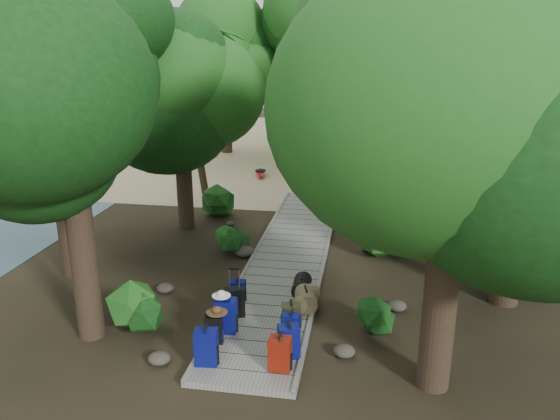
% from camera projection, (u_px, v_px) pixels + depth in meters
% --- Properties ---
extents(ground, '(120.00, 120.00, 0.00)m').
position_uv_depth(ground, '(284.00, 273.00, 13.97)').
color(ground, '#322919').
rests_on(ground, ground).
extents(sand_beach, '(40.00, 22.00, 0.02)m').
position_uv_depth(sand_beach, '(332.00, 150.00, 28.99)').
color(sand_beach, tan).
rests_on(sand_beach, ground).
extents(distant_hill, '(32.00, 16.00, 12.00)m').
position_uv_depth(distant_hill, '(18.00, 86.00, 65.35)').
color(distant_hill, black).
rests_on(distant_hill, ground).
extents(boardwalk, '(2.00, 12.00, 0.12)m').
position_uv_depth(boardwalk, '(290.00, 256.00, 14.89)').
color(boardwalk, gray).
rests_on(boardwalk, ground).
extents(backpack_left_a, '(0.43, 0.32, 0.76)m').
position_uv_depth(backpack_left_a, '(206.00, 345.00, 9.80)').
color(backpack_left_a, '#070867').
rests_on(backpack_left_a, boardwalk).
extents(backpack_left_b, '(0.39, 0.31, 0.63)m').
position_uv_depth(backpack_left_b, '(214.00, 328.00, 10.51)').
color(backpack_left_b, black).
rests_on(backpack_left_b, boardwalk).
extents(backpack_left_c, '(0.43, 0.31, 0.78)m').
position_uv_depth(backpack_left_c, '(226.00, 314.00, 10.89)').
color(backpack_left_c, '#070867').
rests_on(backpack_left_c, boardwalk).
extents(backpack_left_d, '(0.34, 0.25, 0.52)m').
position_uv_depth(backpack_left_d, '(238.00, 289.00, 12.21)').
color(backpack_left_d, '#070867').
rests_on(backpack_left_d, boardwalk).
extents(backpack_right_a, '(0.40, 0.29, 0.70)m').
position_uv_depth(backpack_right_a, '(280.00, 352.00, 9.64)').
color(backpack_right_a, maroon).
rests_on(backpack_right_a, boardwalk).
extents(backpack_right_b, '(0.46, 0.39, 0.70)m').
position_uv_depth(backpack_right_b, '(289.00, 340.00, 10.02)').
color(backpack_right_b, '#070867').
rests_on(backpack_right_b, boardwalk).
extents(backpack_right_c, '(0.36, 0.28, 0.57)m').
position_uv_depth(backpack_right_c, '(291.00, 325.00, 10.67)').
color(backpack_right_c, '#070867').
rests_on(backpack_right_c, boardwalk).
extents(backpack_right_d, '(0.42, 0.34, 0.56)m').
position_uv_depth(backpack_right_d, '(291.00, 314.00, 11.07)').
color(backpack_right_d, '#373E1A').
rests_on(backpack_right_d, boardwalk).
extents(duffel_right_khaki, '(0.59, 0.74, 0.43)m').
position_uv_depth(duffel_right_khaki, '(306.00, 299.00, 11.87)').
color(duffel_right_khaki, brown).
rests_on(duffel_right_khaki, boardwalk).
extents(duffel_right_black, '(0.42, 0.65, 0.40)m').
position_uv_depth(duffel_right_black, '(302.00, 285.00, 12.55)').
color(duffel_right_black, black).
rests_on(duffel_right_black, boardwalk).
extents(suitcase_on_boardwalk, '(0.46, 0.35, 0.64)m').
position_uv_depth(suitcase_on_boardwalk, '(235.00, 302.00, 11.50)').
color(suitcase_on_boardwalk, black).
rests_on(suitcase_on_boardwalk, boardwalk).
extents(lone_suitcase_on_sand, '(0.44, 0.29, 0.64)m').
position_uv_depth(lone_suitcase_on_sand, '(329.00, 181.00, 21.54)').
color(lone_suitcase_on_sand, black).
rests_on(lone_suitcase_on_sand, sand_beach).
extents(hat_brown, '(0.41, 0.41, 0.12)m').
position_uv_depth(hat_brown, '(217.00, 309.00, 10.42)').
color(hat_brown, '#51351E').
rests_on(hat_brown, backpack_left_b).
extents(hat_white, '(0.37, 0.37, 0.12)m').
position_uv_depth(hat_white, '(221.00, 293.00, 10.75)').
color(hat_white, silver).
rests_on(hat_white, backpack_left_c).
extents(kayak, '(1.39, 3.40, 0.33)m').
position_uv_depth(kayak, '(260.00, 172.00, 23.54)').
color(kayak, '#9E0D10').
rests_on(kayak, sand_beach).
extents(sun_lounger, '(1.03, 2.15, 0.67)m').
position_uv_depth(sun_lounger, '(412.00, 172.00, 22.82)').
color(sun_lounger, silver).
rests_on(sun_lounger, sand_beach).
extents(tree_right_a, '(4.80, 4.80, 8.00)m').
position_uv_depth(tree_right_a, '(454.00, 160.00, 8.28)').
color(tree_right_a, black).
rests_on(tree_right_a, ground).
extents(tree_right_b, '(5.07, 5.07, 9.05)m').
position_uv_depth(tree_right_b, '(530.00, 102.00, 11.09)').
color(tree_right_b, black).
rests_on(tree_right_b, ground).
extents(tree_right_c, '(4.96, 4.96, 8.59)m').
position_uv_depth(tree_right_c, '(417.00, 96.00, 14.31)').
color(tree_right_c, black).
rests_on(tree_right_c, ground).
extents(tree_right_d, '(6.05, 6.05, 11.09)m').
position_uv_depth(tree_right_d, '(491.00, 46.00, 14.81)').
color(tree_right_d, black).
rests_on(tree_right_d, ground).
extents(tree_right_e, '(4.87, 4.87, 8.77)m').
position_uv_depth(tree_right_e, '(441.00, 78.00, 18.96)').
color(tree_right_e, black).
rests_on(tree_right_e, ground).
extents(tree_right_f, '(5.97, 5.97, 10.67)m').
position_uv_depth(tree_right_f, '(506.00, 49.00, 19.99)').
color(tree_right_f, black).
rests_on(tree_right_f, ground).
extents(tree_left_a, '(4.40, 4.40, 7.34)m').
position_uv_depth(tree_left_a, '(72.00, 158.00, 9.97)').
color(tree_left_a, black).
rests_on(tree_left_a, ground).
extents(tree_left_b, '(5.22, 5.22, 9.40)m').
position_uv_depth(tree_left_b, '(53.00, 86.00, 12.60)').
color(tree_left_b, black).
rests_on(tree_left_b, ground).
extents(tree_left_c, '(4.09, 4.09, 7.11)m').
position_uv_depth(tree_left_c, '(181.00, 115.00, 16.26)').
color(tree_left_c, black).
rests_on(tree_left_c, ground).
extents(tree_back_a, '(5.49, 5.49, 9.50)m').
position_uv_depth(tree_back_a, '(309.00, 58.00, 27.06)').
color(tree_back_a, black).
rests_on(tree_back_a, ground).
extents(tree_back_b, '(5.40, 5.40, 9.64)m').
position_uv_depth(tree_back_b, '(370.00, 56.00, 27.35)').
color(tree_back_b, black).
rests_on(tree_back_b, ground).
extents(tree_back_c, '(4.70, 4.70, 8.46)m').
position_uv_depth(tree_back_c, '(427.00, 70.00, 26.45)').
color(tree_back_c, black).
rests_on(tree_back_c, ground).
extents(tree_back_d, '(4.88, 4.88, 8.13)m').
position_uv_depth(tree_back_d, '(225.00, 72.00, 27.16)').
color(tree_back_d, black).
rests_on(tree_back_d, ground).
extents(palm_right_a, '(4.27, 4.27, 7.28)m').
position_uv_depth(palm_right_a, '(396.00, 102.00, 18.60)').
color(palm_right_a, '#103A12').
rests_on(palm_right_a, ground).
extents(palm_right_b, '(4.69, 4.69, 9.07)m').
position_uv_depth(palm_right_b, '(437.00, 68.00, 22.14)').
color(palm_right_b, '#103A12').
rests_on(palm_right_b, ground).
extents(palm_right_c, '(4.04, 4.04, 6.43)m').
position_uv_depth(palm_right_c, '(389.00, 96.00, 24.30)').
color(palm_right_c, '#103A12').
rests_on(palm_right_c, ground).
extents(palm_left_a, '(3.85, 3.85, 6.13)m').
position_uv_depth(palm_left_a, '(196.00, 114.00, 19.92)').
color(palm_left_a, '#103A12').
rests_on(palm_left_a, ground).
extents(rock_left_a, '(0.42, 0.38, 0.23)m').
position_uv_depth(rock_left_a, '(159.00, 358.00, 10.08)').
color(rock_left_a, '#4C473F').
rests_on(rock_left_a, ground).
extents(rock_left_b, '(0.41, 0.37, 0.22)m').
position_uv_depth(rock_left_b, '(165.00, 288.00, 12.89)').
color(rock_left_b, '#4C473F').
rests_on(rock_left_b, ground).
extents(rock_left_c, '(0.55, 0.50, 0.30)m').
position_uv_depth(rock_left_c, '(244.00, 251.00, 14.98)').
color(rock_left_c, '#4C473F').
rests_on(rock_left_c, ground).
extents(rock_left_d, '(0.27, 0.24, 0.15)m').
position_uv_depth(rock_left_d, '(230.00, 223.00, 17.43)').
color(rock_left_d, '#4C473F').
rests_on(rock_left_d, ground).
extents(rock_right_a, '(0.41, 0.37, 0.23)m').
position_uv_depth(rock_right_a, '(344.00, 351.00, 10.31)').
color(rock_right_a, '#4C473F').
rests_on(rock_right_a, ground).
extents(rock_right_b, '(0.42, 0.38, 0.23)m').
position_uv_depth(rock_right_b, '(397.00, 306.00, 12.03)').
color(rock_right_b, '#4C473F').
rests_on(rock_right_b, ground).
extents(rock_right_c, '(0.30, 0.27, 0.17)m').
position_uv_depth(rock_right_c, '(366.00, 248.00, 15.40)').
color(rock_right_c, '#4C473F').
rests_on(rock_right_c, ground).
extents(rock_right_d, '(0.58, 0.52, 0.32)m').
position_uv_depth(rock_right_d, '(384.00, 219.00, 17.62)').
color(rock_right_d, '#4C473F').
rests_on(rock_right_d, ground).
extents(shrub_left_a, '(1.16, 1.16, 1.05)m').
position_uv_depth(shrub_left_a, '(137.00, 311.00, 10.96)').
color(shrub_left_a, '#1D5419').
rests_on(shrub_left_a, ground).
extents(shrub_left_b, '(0.93, 0.93, 0.84)m').
position_uv_depth(shrub_left_b, '(230.00, 240.00, 15.10)').
color(shrub_left_b, '#1D5419').
rests_on(shrub_left_b, ground).
extents(shrub_left_c, '(1.34, 1.34, 1.21)m').
position_uv_depth(shrub_left_c, '(223.00, 199.00, 18.15)').
color(shrub_left_c, '#1D5419').
rests_on(shrub_left_c, ground).
extents(shrub_right_a, '(0.88, 0.88, 0.79)m').
position_uv_depth(shrub_right_a, '(375.00, 315.00, 11.06)').
color(shrub_right_a, '#1D5419').
rests_on(shrub_right_a, ground).
extents(shrub_right_b, '(1.48, 1.48, 1.34)m').
position_uv_depth(shrub_right_b, '(386.00, 232.00, 14.93)').
color(shrub_right_b, '#1D5419').
rests_on(shrub_right_b, ground).
extents(shrub_right_c, '(0.93, 0.93, 0.84)m').
position_uv_depth(shrub_right_c, '(377.00, 203.00, 18.38)').
color(shrub_right_c, '#1D5419').
rests_on(shrub_right_c, ground).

